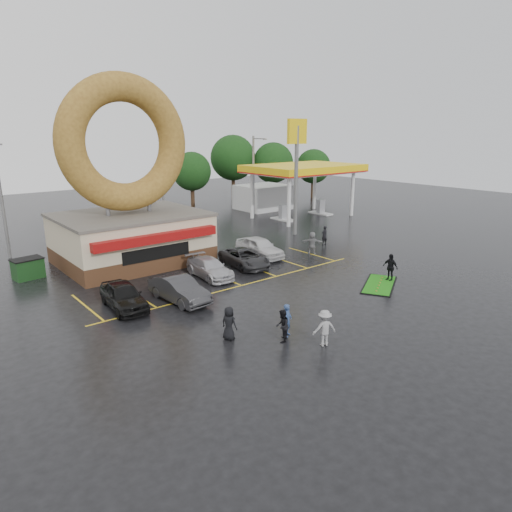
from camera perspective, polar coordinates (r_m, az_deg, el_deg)
ground at (r=26.82m, az=2.63°, el=-5.55°), size 120.00×120.00×0.00m
donut_shop at (r=34.82m, az=-15.60°, el=6.40°), size 10.20×8.70×13.50m
gas_station at (r=54.31m, az=3.72°, el=9.19°), size 12.30×13.65×5.90m
shell_sign at (r=42.74m, az=5.09°, el=12.42°), size 2.20×0.36×10.60m
streetlight_left at (r=39.40m, az=-29.23°, el=6.48°), size 0.40×2.21×9.00m
streetlight_mid at (r=44.90m, az=-11.59°, el=8.99°), size 0.40×2.21×9.00m
streetlight_right at (r=52.33m, az=-0.27°, el=10.18°), size 0.40×2.21×9.00m
tree_far_a at (r=64.88m, az=2.16°, el=11.55°), size 5.60×5.60×8.00m
tree_far_b at (r=67.64m, az=7.19°, el=11.05°), size 4.90×4.90×7.00m
tree_far_c at (r=65.45m, az=-2.90°, el=12.15°), size 6.30×6.30×9.00m
tree_far_d at (r=59.43m, az=-8.03°, el=10.42°), size 4.90×4.90×7.00m
car_black at (r=26.46m, az=-16.24°, el=-4.78°), size 2.14×4.48×1.48m
car_dgrey at (r=26.80m, az=-9.60°, el=-4.10°), size 1.89×4.57×1.47m
car_silver at (r=30.91m, az=-5.81°, el=-1.49°), size 2.07×4.50×1.28m
car_grey at (r=33.12m, az=-1.46°, el=-0.25°), size 2.60×4.83×1.29m
car_white at (r=35.60m, az=0.45°, el=1.11°), size 1.98×4.65×1.57m
person_blue at (r=22.15m, az=3.96°, el=-8.00°), size 0.71×0.64×1.62m
person_blackjkt at (r=21.59m, az=3.30°, el=-8.71°), size 0.97×0.94×1.57m
person_hoodie at (r=21.37m, az=8.56°, el=-8.89°), size 1.28×1.04×1.73m
person_bystander at (r=21.77m, az=-3.40°, el=-8.40°), size 0.76×0.93×1.64m
person_cameraman at (r=31.20m, az=16.43°, el=-1.37°), size 0.50×1.09×1.83m
person_walker_near at (r=36.69m, az=7.03°, el=1.64°), size 1.48×1.67×1.83m
person_walker_far at (r=39.75m, az=8.54°, el=2.55°), size 0.63×0.43×1.69m
dumpster at (r=34.10m, az=-26.61°, el=-1.46°), size 1.95×1.44×1.30m
putting_green at (r=30.38m, az=15.16°, el=-3.47°), size 4.56×3.62×0.53m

